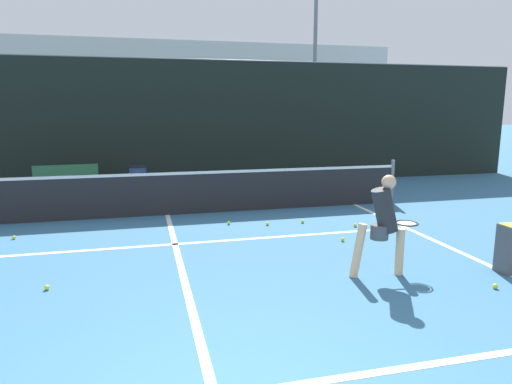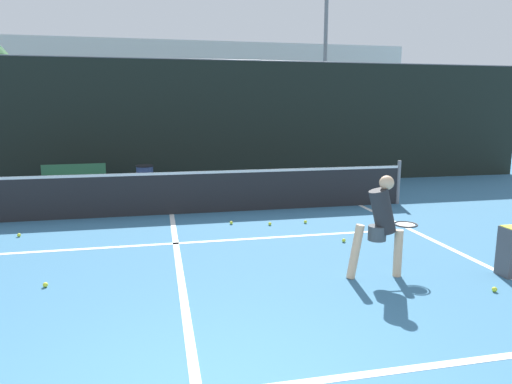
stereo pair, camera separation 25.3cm
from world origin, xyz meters
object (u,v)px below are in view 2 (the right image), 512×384
at_px(player_practicing, 381,222).
at_px(trash_bin, 145,180).
at_px(ball_hopper, 512,250).
at_px(courtside_bench, 74,179).
at_px(parked_car, 70,158).

relative_size(player_practicing, trash_bin, 1.78).
distance_m(ball_hopper, trash_bin, 8.97).
height_order(player_practicing, ball_hopper, player_practicing).
distance_m(player_practicing, courtside_bench, 8.78).
relative_size(player_practicing, courtside_bench, 0.88).
xyz_separation_m(player_practicing, parked_car, (-5.98, 11.37, -0.20)).
bearing_deg(parked_car, ball_hopper, -56.31).
bearing_deg(player_practicing, trash_bin, 120.42).
distance_m(player_practicing, parked_car, 12.85).
relative_size(player_practicing, parked_car, 0.35).
xyz_separation_m(courtside_bench, trash_bin, (1.83, -0.11, -0.06)).
distance_m(courtside_bench, trash_bin, 1.83).
bearing_deg(ball_hopper, trash_bin, 125.18).
height_order(ball_hopper, trash_bin, trash_bin).
distance_m(ball_hopper, parked_car, 14.09).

